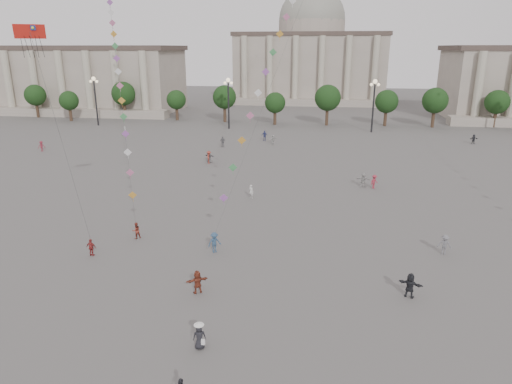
# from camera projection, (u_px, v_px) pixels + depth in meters

# --- Properties ---
(ground) EXTENTS (360.00, 360.00, 0.00)m
(ground) POSITION_uv_depth(u_px,v_px,m) (237.00, 311.00, 30.24)
(ground) COLOR #524F4D
(ground) RESTS_ON ground
(hall_west) EXTENTS (84.00, 26.22, 17.20)m
(hall_west) POSITION_uv_depth(u_px,v_px,m) (34.00, 79.00, 126.68)
(hall_west) COLOR gray
(hall_west) RESTS_ON ground
(hall_central) EXTENTS (48.30, 34.30, 35.50)m
(hall_central) POSITION_uv_depth(u_px,v_px,m) (310.00, 55.00, 147.76)
(hall_central) COLOR gray
(hall_central) RESTS_ON ground
(tree_row) EXTENTS (137.12, 5.12, 8.00)m
(tree_row) POSITION_uv_depth(u_px,v_px,m) (301.00, 100.00, 102.15)
(tree_row) COLOR #37251B
(tree_row) RESTS_ON ground
(lamp_post_far_west) EXTENTS (2.00, 0.90, 10.65)m
(lamp_post_far_west) POSITION_uv_depth(u_px,v_px,m) (95.00, 92.00, 100.29)
(lamp_post_far_west) COLOR #262628
(lamp_post_far_west) RESTS_ON ground
(lamp_post_mid_west) EXTENTS (2.00, 0.90, 10.65)m
(lamp_post_mid_west) POSITION_uv_depth(u_px,v_px,m) (228.00, 94.00, 96.10)
(lamp_post_mid_west) COLOR #262628
(lamp_post_mid_west) RESTS_ON ground
(lamp_post_mid_east) EXTENTS (2.00, 0.90, 10.65)m
(lamp_post_mid_east) POSITION_uv_depth(u_px,v_px,m) (374.00, 96.00, 91.92)
(lamp_post_mid_east) COLOR #262628
(lamp_post_mid_east) RESTS_ON ground
(person_crowd_0) EXTENTS (1.14, 0.51, 1.91)m
(person_crowd_0) POSITION_uv_depth(u_px,v_px,m) (264.00, 136.00, 85.28)
(person_crowd_0) COLOR navy
(person_crowd_0) RESTS_ON ground
(person_crowd_2) EXTENTS (1.29, 1.25, 1.77)m
(person_crowd_2) POSITION_uv_depth(u_px,v_px,m) (42.00, 146.00, 76.44)
(person_crowd_2) COLOR maroon
(person_crowd_2) RESTS_ON ground
(person_crowd_3) EXTENTS (1.75, 1.11, 1.81)m
(person_crowd_3) POSITION_uv_depth(u_px,v_px,m) (410.00, 285.00, 31.71)
(person_crowd_3) COLOR black
(person_crowd_3) RESTS_ON ground
(person_crowd_4) EXTENTS (1.58, 1.32, 1.70)m
(person_crowd_4) POSITION_uv_depth(u_px,v_px,m) (273.00, 139.00, 82.29)
(person_crowd_4) COLOR #B4B5B0
(person_crowd_4) RESTS_ON ground
(person_crowd_6) EXTENTS (1.28, 0.97, 1.76)m
(person_crowd_6) POSITION_uv_depth(u_px,v_px,m) (445.00, 245.00, 38.32)
(person_crowd_6) COLOR slate
(person_crowd_6) RESTS_ON ground
(person_crowd_7) EXTENTS (1.71, 0.67, 1.81)m
(person_crowd_7) POSITION_uv_depth(u_px,v_px,m) (363.00, 180.00, 57.04)
(person_crowd_7) COLOR #B3B2AE
(person_crowd_7) RESTS_ON ground
(person_crowd_8) EXTENTS (1.25, 1.23, 1.73)m
(person_crowd_8) POSITION_uv_depth(u_px,v_px,m) (374.00, 182.00, 56.37)
(person_crowd_8) COLOR #9E2B3B
(person_crowd_8) RESTS_ON ground
(person_crowd_9) EXTENTS (1.66, 0.87, 1.71)m
(person_crowd_9) POSITION_uv_depth(u_px,v_px,m) (474.00, 139.00, 82.58)
(person_crowd_9) COLOR black
(person_crowd_9) RESTS_ON ground
(person_crowd_10) EXTENTS (0.68, 0.78, 1.81)m
(person_crowd_10) POSITION_uv_depth(u_px,v_px,m) (125.00, 131.00, 90.21)
(person_crowd_10) COLOR #B8B9B4
(person_crowd_10) RESTS_ON ground
(person_crowd_12) EXTENTS (1.80, 1.25, 1.86)m
(person_crowd_12) POSITION_uv_depth(u_px,v_px,m) (209.00, 156.00, 69.08)
(person_crowd_12) COLOR slate
(person_crowd_12) RESTS_ON ground
(person_crowd_13) EXTENTS (0.71, 0.63, 1.65)m
(person_crowd_13) POSITION_uv_depth(u_px,v_px,m) (251.00, 191.00, 52.67)
(person_crowd_13) COLOR silver
(person_crowd_13) RESTS_ON ground
(person_crowd_16) EXTENTS (1.08, 0.48, 1.83)m
(person_crowd_16) POSITION_uv_depth(u_px,v_px,m) (223.00, 142.00, 80.06)
(person_crowd_16) COLOR slate
(person_crowd_16) RESTS_ON ground
(person_crowd_17) EXTENTS (0.87, 1.32, 1.90)m
(person_crowd_17) POSITION_uv_depth(u_px,v_px,m) (209.00, 157.00, 68.55)
(person_crowd_17) COLOR #9A362A
(person_crowd_17) RESTS_ON ground
(tourist_0) EXTENTS (0.92, 0.46, 1.51)m
(tourist_0) POSITION_uv_depth(u_px,v_px,m) (91.00, 247.00, 38.08)
(tourist_0) COLOR maroon
(tourist_0) RESTS_ON ground
(tourist_2) EXTENTS (1.63, 1.25, 1.72)m
(tourist_2) POSITION_uv_depth(u_px,v_px,m) (197.00, 282.00, 32.28)
(tourist_2) COLOR brown
(tourist_2) RESTS_ON ground
(kite_flyer_0) EXTENTS (0.94, 0.94, 1.54)m
(kite_flyer_0) POSITION_uv_depth(u_px,v_px,m) (136.00, 230.00, 41.58)
(kite_flyer_0) COLOR maroon
(kite_flyer_0) RESTS_ON ground
(kite_flyer_1) EXTENTS (1.34, 1.24, 1.81)m
(kite_flyer_1) POSITION_uv_depth(u_px,v_px,m) (214.00, 242.00, 38.71)
(kite_flyer_1) COLOR navy
(kite_flyer_1) RESTS_ON ground
(hat_person) EXTENTS (0.87, 0.70, 1.69)m
(hat_person) POSITION_uv_depth(u_px,v_px,m) (199.00, 336.00, 26.28)
(hat_person) COLOR black
(hat_person) RESTS_ON ground
(dragon_kite) EXTENTS (2.74, 1.59, 16.94)m
(dragon_kite) POSITION_uv_depth(u_px,v_px,m) (32.00, 43.00, 34.31)
(dragon_kite) COLOR red
(dragon_kite) RESTS_ON ground
(kite_train_west) EXTENTS (19.31, 37.79, 56.30)m
(kite_train_west) POSITION_uv_depth(u_px,v_px,m) (110.00, 8.00, 55.76)
(kite_train_west) COLOR #3F3F3F
(kite_train_west) RESTS_ON ground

